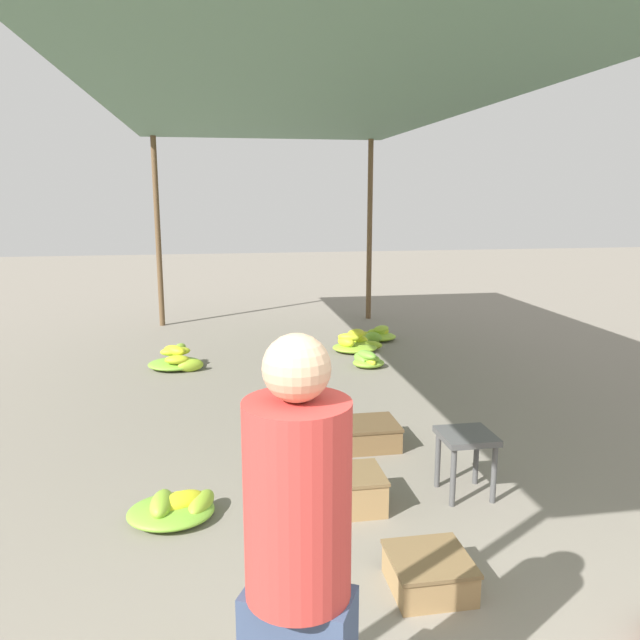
# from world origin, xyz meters

# --- Properties ---
(canopy_post_back_left) EXTENTS (0.08, 0.08, 2.75)m
(canopy_post_back_left) POSITION_xyz_m (-1.59, 8.30, 1.38)
(canopy_post_back_left) COLOR brown
(canopy_post_back_left) RESTS_ON ground
(canopy_post_back_right) EXTENTS (0.08, 0.08, 2.75)m
(canopy_post_back_right) POSITION_xyz_m (1.59, 8.30, 1.38)
(canopy_post_back_right) COLOR brown
(canopy_post_back_right) RESTS_ON ground
(canopy_tarp) EXTENTS (3.59, 8.40, 0.04)m
(canopy_tarp) POSITION_xyz_m (0.00, 4.30, 2.77)
(canopy_tarp) COLOR #567A60
(canopy_tarp) RESTS_ON canopy_post_front_left
(vendor_foreground) EXTENTS (0.44, 0.44, 1.54)m
(vendor_foreground) POSITION_xyz_m (-0.59, 0.56, 0.80)
(vendor_foreground) COLOR #384766
(vendor_foreground) RESTS_ON ground
(stool) EXTENTS (0.34, 0.34, 0.42)m
(stool) POSITION_xyz_m (0.76, 2.41, 0.34)
(stool) COLOR #4C4C4C
(stool) RESTS_ON ground
(banana_pile_left_0) EXTENTS (0.55, 0.46, 0.17)m
(banana_pile_left_0) POSITION_xyz_m (-1.09, 2.42, 0.07)
(banana_pile_left_0) COLOR #98C131
(banana_pile_left_0) RESTS_ON ground
(banana_pile_left_2) EXTENTS (0.64, 0.54, 0.26)m
(banana_pile_left_2) POSITION_xyz_m (-1.24, 5.82, 0.09)
(banana_pile_left_2) COLOR #8DBD33
(banana_pile_left_2) RESTS_ON ground
(banana_pile_right_0) EXTENTS (0.36, 0.41, 0.21)m
(banana_pile_right_0) POSITION_xyz_m (0.88, 5.50, 0.08)
(banana_pile_right_0) COLOR #7EB736
(banana_pile_right_0) RESTS_ON ground
(banana_pile_right_1) EXTENTS (0.66, 0.57, 0.28)m
(banana_pile_right_1) POSITION_xyz_m (0.92, 6.27, 0.09)
(banana_pile_right_1) COLOR #A0C430
(banana_pile_right_1) RESTS_ON ground
(banana_pile_right_2) EXTENTS (0.53, 0.47, 0.20)m
(banana_pile_right_2) POSITION_xyz_m (1.32, 6.78, 0.07)
(banana_pile_right_2) COLOR #BCD02A
(banana_pile_right_2) RESTS_ON ground
(crate_near) EXTENTS (0.38, 0.38, 0.23)m
(crate_near) POSITION_xyz_m (0.00, 2.37, 0.12)
(crate_near) COLOR #9E7A4C
(crate_near) RESTS_ON ground
(crate_mid) EXTENTS (0.39, 0.39, 0.18)m
(crate_mid) POSITION_xyz_m (0.19, 1.49, 0.09)
(crate_mid) COLOR #9E7A4C
(crate_mid) RESTS_ON ground
(crate_far) EXTENTS (0.42, 0.42, 0.19)m
(crate_far) POSITION_xyz_m (0.35, 3.31, 0.10)
(crate_far) COLOR brown
(crate_far) RESTS_ON ground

